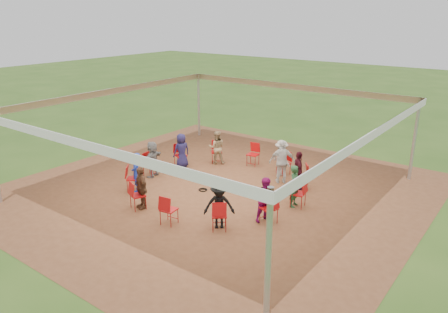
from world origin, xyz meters
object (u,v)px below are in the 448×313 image
Objects in this scene: chair_2 at (284,163)px; person_seated_8 at (219,206)px; chair_4 at (217,152)px; person_seated_4 at (182,150)px; chair_7 at (133,179)px; person_seated_3 at (217,147)px; person_seated_0 at (295,186)px; person_seated_1 at (298,171)px; person_seated_5 at (152,159)px; cable_coil at (203,190)px; chair_9 at (169,210)px; chair_11 at (269,208)px; chair_0 at (298,194)px; person_seated_9 at (267,200)px; chair_5 at (180,155)px; standing_person at (282,162)px; chair_6 at (150,164)px; person_seated_7 at (141,188)px; chair_3 at (253,155)px; chair_1 at (301,177)px; person_seated_2 at (281,158)px; person_seated_6 at (136,172)px; chair_8 at (138,195)px; chair_10 at (219,215)px.

chair_2 is 0.67× the size of person_seated_8.
chair_4 is 0.67× the size of person_seated_4.
person_seated_3 is (0.54, 3.94, 0.23)m from chair_7.
person_seated_0 and person_seated_3 have the same top height.
chair_2 is 1.48m from person_seated_1.
person_seated_5 reaches higher than cable_coil.
chair_2 is at bearing 75.00° from chair_9.
cable_coil is at bearing 98.51° from chair_11.
person_seated_0 reaches higher than chair_7.
chair_11 is 0.67× the size of person_seated_0.
cable_coil is at bearing 95.05° from chair_0.
chair_0 is at bearing 10.45° from person_seated_9.
chair_4 is 1.00× the size of chair_11.
person_seated_5 is at bearing 90.00° from person_seated_0.
person_seated_4 is at bearing 148.04° from cable_coil.
chair_11 is at bearing 165.00° from chair_0.
cable_coil is (-3.22, -0.77, -0.43)m from chair_0.
chair_2 and chair_5 have the same top height.
person_seated_8 is at bearing 60.00° from person_seated_5.
standing_person is (4.09, 0.84, 0.34)m from chair_5.
chair_6 is 0.67× the size of person_seated_7.
chair_6 is 0.67× the size of person_seated_4.
person_seated_4 is at bearing 15.00° from person_seated_3.
person_seated_4 is (-2.98, 3.86, 0.23)m from chair_9.
person_seated_1 is at bearing 19.55° from chair_0.
chair_3 is 3.99m from person_seated_5.
chair_7 is at bearing 105.33° from person_seated_0.
person_seated_8 reaches higher than chair_1.
chair_3 is at bearing 120.00° from chair_7.
chair_9 is (-2.42, -3.26, 0.00)m from chair_0.
chair_0 is 1.00× the size of chair_9.
person_seated_6 is at bearing 75.00° from person_seated_2.
chair_6 is 2.87m from chair_8.
person_seated_9 is (-0.28, -1.43, 0.23)m from chair_0.
standing_person is (-0.83, 0.12, 0.34)m from chair_1.
person_seated_3 reaches higher than chair_2.
chair_0 is 4.88m from person_seated_7.
chair_2 is at bearing 43.78° from person_seated_9.
chair_8 is (-3.90, -3.09, 0.00)m from chair_0.
person_seated_6 is (-3.17, -4.27, 0.00)m from person_seated_2.
standing_person is (-1.14, 2.92, 0.11)m from person_seated_9.
chair_7 is 0.67× the size of person_seated_3.
chair_4 is at bearing 150.00° from chair_6.
standing_person is at bearing 123.27° from chair_5.
person_seated_3 is 1.00× the size of person_seated_8.
person_seated_7 is at bearing -106.15° from cable_coil.
chair_6 is 0.67× the size of person_seated_0.
chair_4 and chair_8 have the same top height.
chair_7 is 4.98m from chair_11.
chair_10 is at bearing 43.78° from person_seated_6.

